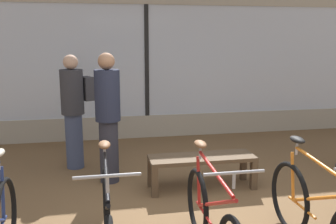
% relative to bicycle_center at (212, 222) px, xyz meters
% --- Properties ---
extents(shop_back_wall, '(12.00, 0.08, 3.20)m').
position_rel_bicycle_center_xyz_m(shop_back_wall, '(0.01, 4.39, 1.26)').
color(shop_back_wall, '#B2A893').
rests_on(shop_back_wall, ground_plane).
extents(bicycle_center, '(0.46, 1.73, 1.02)m').
position_rel_bicycle_center_xyz_m(bicycle_center, '(0.00, 0.00, 0.00)').
color(bicycle_center, black).
rests_on(bicycle_center, ground_plane).
extents(bicycle_right, '(0.46, 1.79, 1.05)m').
position_rel_bicycle_center_xyz_m(bicycle_right, '(0.95, -0.12, 0.02)').
color(bicycle_right, black).
rests_on(bicycle_right, ground_plane).
extents(display_bench, '(1.40, 0.44, 0.44)m').
position_rel_bicycle_center_xyz_m(display_bench, '(0.37, 1.65, -0.02)').
color(display_bench, brown).
rests_on(display_bench, ground_plane).
extents(customer_near_rack, '(0.56, 0.47, 1.73)m').
position_rel_bicycle_center_xyz_m(customer_near_rack, '(-1.31, 2.80, 0.55)').
color(customer_near_rack, '#424C6B').
rests_on(customer_near_rack, ground_plane).
extents(customer_by_window, '(0.43, 0.43, 1.78)m').
position_rel_bicycle_center_xyz_m(customer_by_window, '(-0.82, 2.11, 0.56)').
color(customer_by_window, '#2D2D38').
rests_on(customer_by_window, ground_plane).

